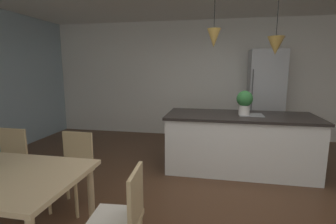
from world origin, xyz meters
name	(u,v)px	position (x,y,z in m)	size (l,w,h in m)	color
ground_plane	(219,209)	(0.00, 0.00, -0.02)	(10.00, 8.40, 0.04)	#4C301E
wall_back_kitchen	(220,80)	(0.00, 3.26, 1.35)	(10.00, 0.12, 2.70)	white
chair_far_right	(73,168)	(-1.68, -0.28, 0.47)	(0.41, 0.41, 0.87)	tan
chair_far_left	(7,162)	(-2.58, -0.28, 0.47)	(0.41, 0.41, 0.87)	tan
chair_kitchen_end	(120,218)	(-0.77, -1.11, 0.47)	(0.43, 0.43, 0.87)	tan
kitchen_island	(239,142)	(0.31, 1.21, 0.46)	(2.28, 0.96, 0.91)	silver
refrigerator	(265,97)	(0.94, 2.86, 1.00)	(0.70, 0.67, 2.00)	#B2B5B7
pendant_over_island_main	(214,38)	(-0.14, 1.21, 2.07)	(0.20, 0.20, 0.77)	black
pendant_over_island_aux	(276,45)	(0.75, 1.21, 1.94)	(0.24, 0.24, 0.89)	black
potted_plant_on_island	(245,101)	(0.36, 1.21, 1.11)	(0.25, 0.25, 0.38)	beige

